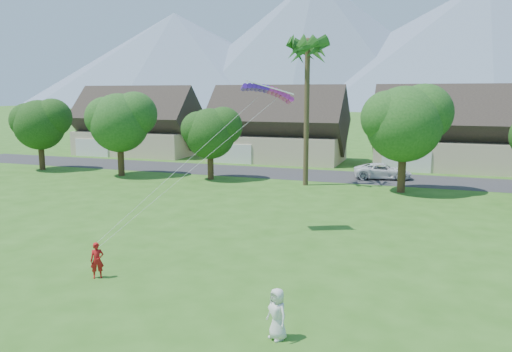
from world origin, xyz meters
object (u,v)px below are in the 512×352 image
at_px(parked_car, 383,171).
at_px(parafoil_kite, 268,90).
at_px(watcher, 277,314).
at_px(kite_flyer, 97,260).

distance_m(parked_car, parafoil_kite, 22.05).
bearing_deg(watcher, kite_flyer, -162.83).
distance_m(watcher, parked_car, 32.56).
distance_m(kite_flyer, parafoil_kite, 12.92).
relative_size(watcher, parafoil_kite, 0.54).
relative_size(kite_flyer, watcher, 0.92).
bearing_deg(parafoil_kite, kite_flyer, -139.85).
relative_size(watcher, parked_car, 0.33).
bearing_deg(parked_car, kite_flyer, 151.37).
xyz_separation_m(watcher, parked_car, (0.23, 32.56, -0.13)).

